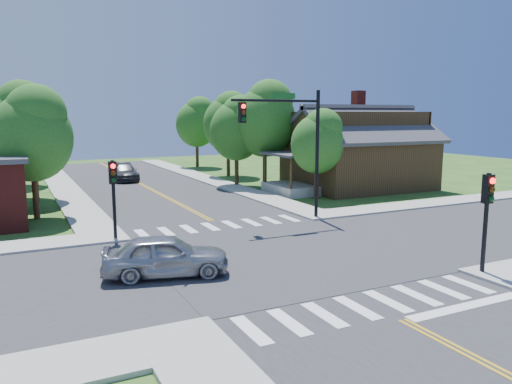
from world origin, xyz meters
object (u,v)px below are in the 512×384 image
signal_pole_nw (113,185)px  car_dgrey (125,173)px  signal_pole_se (487,204)px  house_ne (358,147)px  car_silver (166,256)px  signal_mast_ne (291,134)px

signal_pole_nw → car_dgrey: 21.99m
signal_pole_se → house_ne: 22.03m
signal_pole_nw → car_silver: (0.64, -6.20, -1.89)m
house_ne → car_dgrey: house_ne is taller
signal_mast_ne → signal_pole_se: size_ratio=1.89×
signal_mast_ne → signal_pole_se: (1.69, -11.21, -2.19)m
signal_pole_se → signal_pole_nw: size_ratio=1.00×
signal_pole_se → car_silver: (-10.56, 5.00, -1.89)m
signal_pole_se → car_dgrey: (-6.34, 32.56, -1.92)m
signal_pole_nw → car_silver: signal_pole_nw is taller
signal_pole_se → signal_pole_nw: bearing=135.0°
signal_pole_nw → car_dgrey: size_ratio=0.72×
house_ne → signal_mast_ne: bearing=-142.3°
signal_mast_ne → car_dgrey: 22.23m
signal_pole_se → car_silver: 11.83m
signal_pole_se → car_silver: signal_pole_se is taller
signal_pole_se → signal_mast_ne: bearing=98.6°
signal_pole_se → signal_pole_nw: (-11.20, 11.20, 0.00)m
house_ne → car_silver: size_ratio=2.68×
car_dgrey → signal_pole_se: bearing=-74.7°
signal_mast_ne → car_dgrey: bearing=102.3°
signal_mast_ne → car_silver: signal_mast_ne is taller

